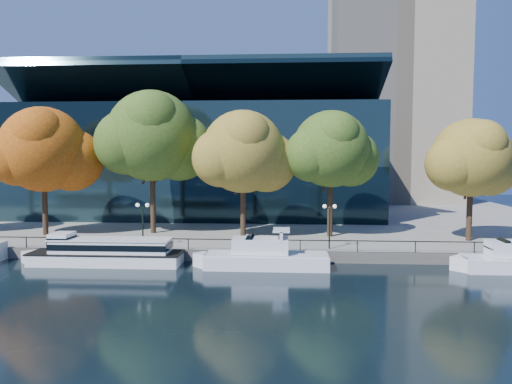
# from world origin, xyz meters

# --- Properties ---
(ground) EXTENTS (160.00, 160.00, 0.00)m
(ground) POSITION_xyz_m (0.00, 0.00, 0.00)
(ground) COLOR black
(ground) RESTS_ON ground
(promenade) EXTENTS (90.00, 67.08, 1.00)m
(promenade) POSITION_xyz_m (0.00, 36.38, 0.50)
(promenade) COLOR slate
(promenade) RESTS_ON ground
(railing) EXTENTS (88.20, 0.08, 0.99)m
(railing) POSITION_xyz_m (0.00, 3.25, 1.94)
(railing) COLOR black
(railing) RESTS_ON promenade
(convention_building) EXTENTS (50.00, 24.57, 21.43)m
(convention_building) POSITION_xyz_m (-4.00, 31.79, 8.51)
(convention_building) COLOR black
(convention_building) RESTS_ON ground
(office_tower) EXTENTS (22.50, 22.50, 65.90)m
(office_tower) POSITION_xyz_m (28.00, 55.00, 33.02)
(office_tower) COLOR tan
(office_tower) RESTS_ON ground
(tour_boat) EXTENTS (14.39, 3.21, 2.73)m
(tour_boat) POSITION_xyz_m (-7.11, 1.19, 1.16)
(tour_boat) COLOR white
(tour_boat) RESTS_ON ground
(cruiser_near) EXTENTS (11.44, 2.95, 3.31)m
(cruiser_near) POSITION_xyz_m (6.68, 0.68, 1.03)
(cruiser_near) COLOR white
(cruiser_near) RESTS_ON ground
(tree_1) EXTENTS (11.16, 9.15, 13.49)m
(tree_1) POSITION_xyz_m (-16.56, 10.35, 9.83)
(tree_1) COLOR black
(tree_1) RESTS_ON promenade
(tree_2) EXTENTS (12.21, 10.01, 15.36)m
(tree_2) POSITION_xyz_m (-5.50, 12.39, 11.27)
(tree_2) COLOR black
(tree_2) RESTS_ON promenade
(tree_3) EXTENTS (10.55, 8.65, 13.01)m
(tree_3) POSITION_xyz_m (4.49, 10.08, 9.60)
(tree_3) COLOR black
(tree_3) RESTS_ON promenade
(tree_4) EXTENTS (9.90, 8.12, 13.02)m
(tree_4) POSITION_xyz_m (13.44, 11.29, 9.89)
(tree_4) COLOR black
(tree_4) RESTS_ON promenade
(tree_5) EXTENTS (9.59, 7.86, 12.01)m
(tree_5) POSITION_xyz_m (26.95, 9.64, 9.01)
(tree_5) COLOR black
(tree_5) RESTS_ON promenade
(lamp_1) EXTENTS (1.26, 0.36, 4.03)m
(lamp_1) POSITION_xyz_m (-4.50, 4.50, 3.98)
(lamp_1) COLOR black
(lamp_1) RESTS_ON promenade
(lamp_2) EXTENTS (1.26, 0.36, 4.03)m
(lamp_2) POSITION_xyz_m (12.65, 4.50, 3.98)
(lamp_2) COLOR black
(lamp_2) RESTS_ON promenade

